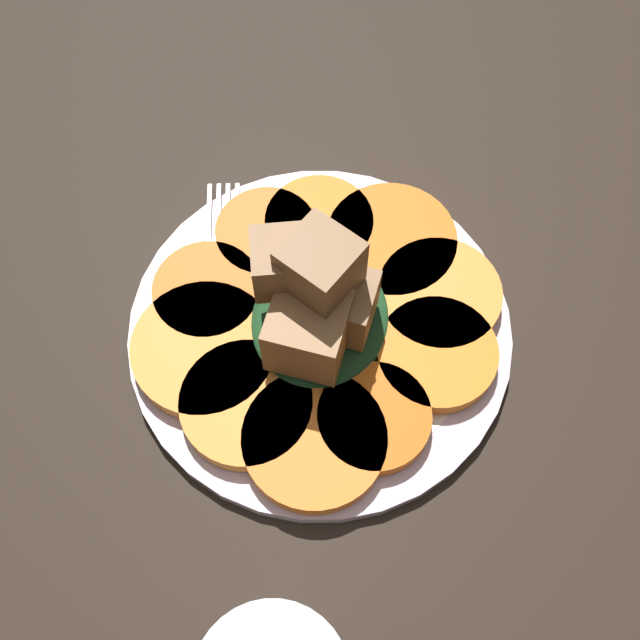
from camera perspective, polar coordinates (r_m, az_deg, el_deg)
name	(u,v)px	position (r cm, az deg, el deg)	size (l,w,h in cm)	color
table_slab	(320,339)	(55.81, 0.00, -1.39)	(120.00, 120.00, 2.00)	black
plate	(320,330)	(54.43, 0.00, -0.73)	(25.88, 25.88, 1.05)	silver
carrot_slice_0	(314,440)	(50.34, -0.40, -8.54)	(9.09, 9.09, 1.26)	orange
carrot_slice_1	(374,418)	(50.91, 3.86, -6.96)	(7.22, 7.22, 1.26)	#D56014
carrot_slice_2	(437,354)	(52.94, 8.31, -2.40)	(7.92, 7.92, 1.26)	orange
carrot_slice_3	(439,295)	(54.85, 8.46, 1.75)	(8.42, 8.42, 1.26)	orange
carrot_slice_4	(391,242)	(56.57, 5.07, 5.57)	(9.15, 9.15, 1.26)	orange
carrot_slice_5	(319,224)	(57.11, -0.07, 6.81)	(7.67, 7.67, 1.26)	orange
carrot_slice_6	(267,234)	(56.81, -3.82, 6.12)	(7.16, 7.16, 1.26)	orange
carrot_slice_7	(207,292)	(54.91, -8.02, 1.98)	(7.34, 7.34, 1.26)	orange
carrot_slice_8	(204,349)	(53.06, -8.25, -2.08)	(9.53, 9.53, 1.26)	orange
carrot_slice_9	(246,404)	(51.31, -5.26, -5.98)	(8.48, 8.48, 1.26)	orange
center_pile	(317,308)	(50.33, -0.19, 0.86)	(10.11, 9.23, 10.14)	#1E4723
fork	(221,291)	(55.31, -7.04, 2.05)	(18.18, 7.56, 0.40)	silver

